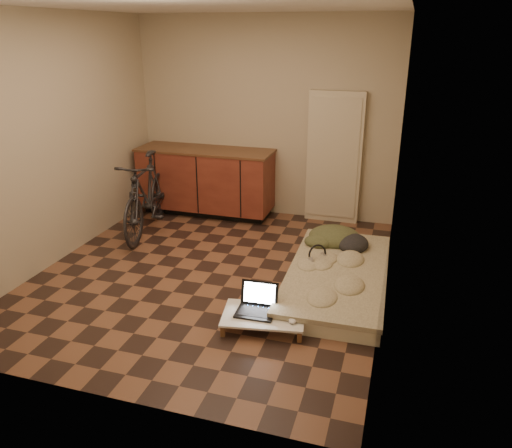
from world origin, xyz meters
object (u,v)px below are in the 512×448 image
(lap_desk, at_px, (264,316))
(futon, at_px, (337,277))
(bicycle, at_px, (146,191))
(laptop, at_px, (257,306))

(lap_desk, bearing_deg, futon, 52.58)
(bicycle, xyz_separation_m, lap_desk, (2.00, -1.67, -0.44))
(lap_desk, relative_size, laptop, 2.23)
(laptop, bearing_deg, lap_desk, -32.39)
(bicycle, distance_m, futon, 2.64)
(bicycle, distance_m, lap_desk, 2.64)
(futon, distance_m, lap_desk, 1.07)
(futon, relative_size, laptop, 5.85)
(bicycle, distance_m, laptop, 2.55)
(futon, bearing_deg, laptop, -123.77)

